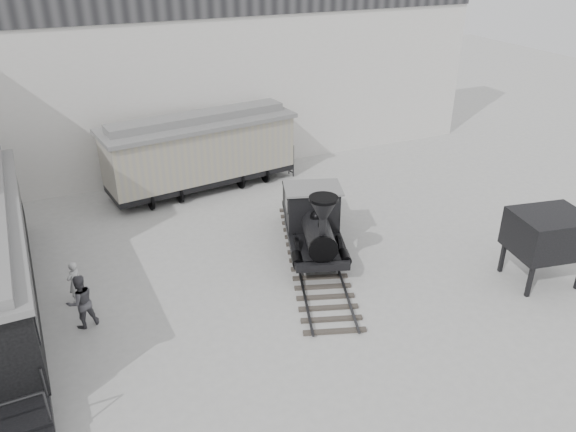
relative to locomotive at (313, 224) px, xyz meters
name	(u,v)px	position (x,y,z in m)	size (l,w,h in m)	color
ground	(306,317)	(-2.19, -3.91, -1.26)	(90.00, 90.00, 0.00)	#9E9E9B
north_wall	(182,67)	(-2.19, 11.07, 4.30)	(34.00, 2.51, 11.00)	silver
locomotive	(313,224)	(0.00, 0.00, 0.00)	(5.03, 9.82, 3.41)	#312D25
boxcar	(200,150)	(-2.34, 8.03, 0.80)	(9.91, 4.25, 3.93)	black
visitor_a	(75,282)	(-9.19, 0.22, -0.46)	(0.58, 0.38, 1.60)	silver
visitor_b	(81,302)	(-9.12, -1.32, -0.30)	(0.93, 0.73, 1.92)	#4B4A50
coal_hopper	(547,238)	(6.82, -5.36, 0.54)	(2.85, 2.48, 2.75)	black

